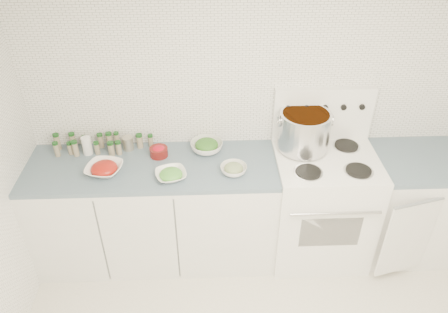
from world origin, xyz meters
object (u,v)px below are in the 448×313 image
at_px(bowl_snowpea, 171,175).
at_px(stove, 320,203).
at_px(bowl_tomato, 104,169).
at_px(stock_pot, 304,129).

bearing_deg(bowl_snowpea, stove, 7.58).
relative_size(bowl_tomato, bowl_snowpea, 1.15).
bearing_deg(stove, bowl_snowpea, -172.42).
relative_size(stock_pot, bowl_tomato, 1.32).
bearing_deg(bowl_snowpea, stock_pot, 16.33).
distance_m(bowl_tomato, bowl_snowpea, 0.49).
bearing_deg(bowl_tomato, bowl_snowpea, -9.86).
xyz_separation_m(stock_pot, bowl_snowpea, (-0.98, -0.29, -0.17)).
relative_size(stove, stock_pot, 3.39).
distance_m(stove, stock_pot, 0.64).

